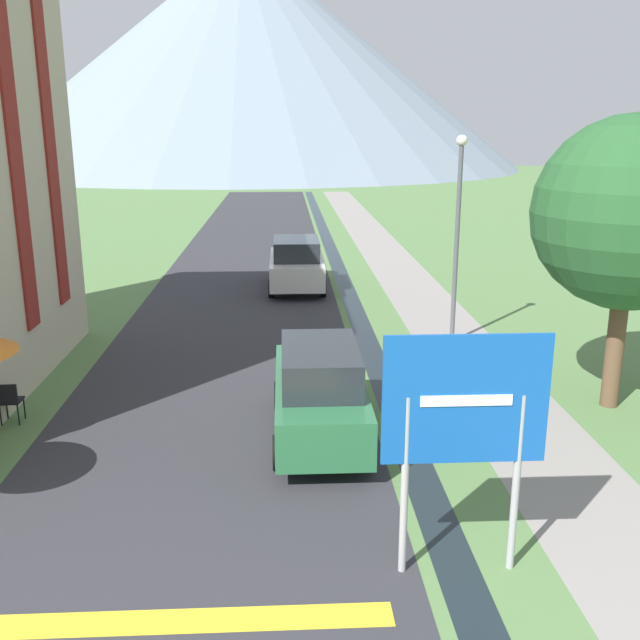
{
  "coord_description": "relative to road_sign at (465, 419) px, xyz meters",
  "views": [
    {
      "loc": [
        -1.03,
        -3.4,
        5.66
      ],
      "look_at": [
        -0.34,
        10.0,
        1.98
      ],
      "focal_mm": 40.0,
      "sensor_mm": 36.0,
      "label": 1
    }
  ],
  "objects": [
    {
      "name": "mountain_distant",
      "position": [
        -7.08,
        94.62,
        12.44
      ],
      "size": [
        73.97,
        73.97,
        29.16
      ],
      "color": "slate",
      "rests_on": "ground_plane"
    },
    {
      "name": "parked_car_far",
      "position": [
        -1.78,
        16.82,
        -1.23
      ],
      "size": [
        1.95,
        4.3,
        1.82
      ],
      "color": "silver",
      "rests_on": "ground_plane"
    },
    {
      "name": "cafe_chair_far_left",
      "position": [
        -7.59,
        5.16,
        -1.63
      ],
      "size": [
        0.4,
        0.4,
        0.85
      ],
      "rotation": [
        0.0,
        0.0,
        0.47
      ],
      "color": "black",
      "rests_on": "ground_plane"
    },
    {
      "name": "footpath",
      "position": [
        2.41,
        25.32,
        -2.14
      ],
      "size": [
        2.2,
        60.0,
        0.01
      ],
      "color": "gray",
      "rests_on": "ground_plane"
    },
    {
      "name": "tree_by_path",
      "position": [
        4.53,
        5.49,
        1.85
      ],
      "size": [
        3.8,
        3.8,
        5.91
      ],
      "color": "brown",
      "rests_on": "ground_plane"
    },
    {
      "name": "road",
      "position": [
        -3.69,
        25.32,
        -2.14
      ],
      "size": [
        6.4,
        60.0,
        0.01
      ],
      "color": "#2D2D33",
      "rests_on": "ground_plane"
    },
    {
      "name": "streetlamp",
      "position": [
        2.3,
        10.15,
        1.05
      ],
      "size": [
        0.28,
        0.28,
        5.43
      ],
      "color": "#515156",
      "rests_on": "ground_plane"
    },
    {
      "name": "ground_plane",
      "position": [
        -1.19,
        15.32,
        -2.14
      ],
      "size": [
        160.0,
        160.0,
        0.0
      ],
      "primitive_type": "plane",
      "color": "#517542"
    },
    {
      "name": "parked_car_near",
      "position": [
        -1.59,
        4.24,
        -1.24
      ],
      "size": [
        1.72,
        4.23,
        1.82
      ],
      "color": "#28663D",
      "rests_on": "ground_plane"
    },
    {
      "name": "road_sign",
      "position": [
        0.0,
        0.0,
        0.0
      ],
      "size": [
        2.08,
        0.11,
        3.24
      ],
      "color": "#9E9EA3",
      "rests_on": "ground_plane"
    },
    {
      "name": "drainage_channel",
      "position": [
        0.01,
        25.32,
        -2.14
      ],
      "size": [
        0.6,
        60.0,
        0.0
      ],
      "color": "black",
      "rests_on": "ground_plane"
    }
  ]
}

